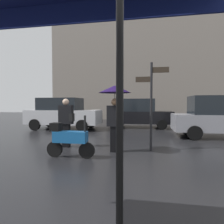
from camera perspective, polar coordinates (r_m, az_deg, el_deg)
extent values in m
plane|color=black|center=(2.98, -7.22, -29.11)|extent=(60.00, 60.00, 0.00)
cylinder|color=black|center=(1.75, 2.34, -3.79)|extent=(0.07, 0.07, 2.73)
cube|color=navy|center=(2.53, -13.66, 26.96)|extent=(3.41, 0.03, 0.24)
cube|color=black|center=(6.16, 0.83, -8.23)|extent=(0.27, 0.17, 0.84)
cube|color=black|center=(6.07, 0.84, -1.21)|extent=(0.50, 0.22, 0.68)
sphere|color=#936B4C|center=(6.06, 0.84, 3.08)|extent=(0.23, 0.23, 0.23)
cylinder|color=black|center=(6.06, 0.84, 4.45)|extent=(0.02, 0.02, 0.30)
cone|color=#1C0C3F|center=(6.08, 0.84, 6.97)|extent=(1.04, 1.04, 0.23)
cube|color=black|center=(7.06, -13.76, -6.92)|extent=(0.28, 0.18, 0.84)
cube|color=black|center=(6.98, -13.82, -0.76)|extent=(0.50, 0.23, 0.68)
sphere|color=beige|center=(6.97, -13.86, 2.99)|extent=(0.23, 0.23, 0.23)
cube|color=black|center=(6.90, -12.10, -1.62)|extent=(0.12, 0.24, 0.28)
cylinder|color=black|center=(5.52, -7.67, -11.52)|extent=(0.46, 0.09, 0.46)
cylinder|color=black|center=(5.88, -17.00, -10.73)|extent=(0.46, 0.09, 0.46)
cube|color=#195999|center=(5.60, -12.52, -7.37)|extent=(0.98, 0.32, 0.32)
cube|color=black|center=(5.74, -16.64, -4.35)|extent=(0.28, 0.28, 0.24)
cylinder|color=black|center=(5.40, -8.21, -3.94)|extent=(0.06, 0.06, 0.55)
cube|color=gray|center=(10.06, 30.77, -2.82)|extent=(4.49, 1.67, 0.77)
cube|color=black|center=(9.94, 29.67, 1.82)|extent=(2.47, 1.54, 0.85)
cylinder|color=black|center=(10.49, 21.59, -4.56)|extent=(0.63, 0.18, 0.63)
cylinder|color=black|center=(8.87, 23.81, -5.84)|extent=(0.63, 0.18, 0.63)
cube|color=black|center=(12.59, 8.44, -1.53)|extent=(4.16, 1.72, 0.78)
cube|color=black|center=(12.57, 7.52, 2.11)|extent=(2.29, 1.59, 0.81)
cylinder|color=black|center=(13.52, 14.27, -2.97)|extent=(0.62, 0.18, 0.62)
cylinder|color=black|center=(11.81, 14.92, -3.74)|extent=(0.62, 0.18, 0.62)
cylinder|color=black|center=(13.58, 2.79, -2.88)|extent=(0.62, 0.18, 0.62)
cylinder|color=black|center=(11.88, 1.78, -3.63)|extent=(0.62, 0.18, 0.62)
cube|color=silver|center=(12.09, -14.29, -1.42)|extent=(4.48, 1.82, 0.86)
cube|color=black|center=(12.16, -15.29, 2.36)|extent=(2.47, 1.67, 0.74)
cylinder|color=black|center=(12.48, -6.42, -3.22)|extent=(0.67, 0.18, 0.67)
cylinder|color=black|center=(10.76, -9.12, -4.14)|extent=(0.67, 0.18, 0.67)
cylinder|color=black|center=(13.58, -18.33, -2.87)|extent=(0.67, 0.18, 0.67)
cylinder|color=black|center=(12.02, -22.42, -3.60)|extent=(0.67, 0.18, 0.67)
cylinder|color=black|center=(6.37, 11.80, 1.53)|extent=(0.08, 0.08, 2.93)
cube|color=#33281E|center=(6.49, 14.43, 12.29)|extent=(0.56, 0.04, 0.18)
cube|color=#33281E|center=(6.42, 9.52, 9.73)|extent=(0.52, 0.04, 0.18)
cube|color=gray|center=(20.61, 7.71, 18.32)|extent=(17.84, 2.19, 14.44)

